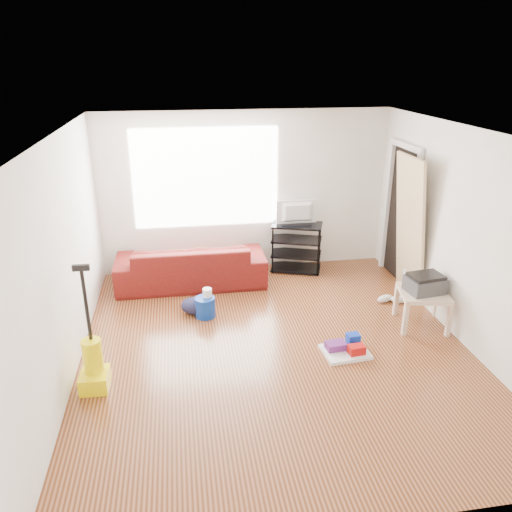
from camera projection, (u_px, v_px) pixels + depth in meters
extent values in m
cube|color=#4C230E|center=(275.00, 347.00, 5.95)|extent=(4.50, 5.00, 0.01)
cube|color=white|center=(278.00, 133.00, 5.02)|extent=(4.50, 5.00, 0.01)
cube|color=silver|center=(245.00, 192.00, 7.78)|extent=(4.50, 0.01, 2.50)
cube|color=silver|center=(352.00, 387.00, 3.19)|extent=(4.50, 0.01, 2.50)
cube|color=silver|center=(63.00, 261.00, 5.15)|extent=(0.01, 5.00, 2.50)
cube|color=silver|center=(465.00, 238.00, 5.81)|extent=(0.01, 5.00, 2.50)
cube|color=white|center=(206.00, 178.00, 7.58)|extent=(2.20, 0.01, 1.50)
cube|color=white|center=(412.00, 225.00, 7.05)|extent=(0.06, 0.08, 2.00)
cube|color=white|center=(387.00, 208.00, 7.87)|extent=(0.06, 0.08, 2.00)
cube|color=white|center=(407.00, 146.00, 7.07)|extent=(0.06, 0.98, 0.08)
cube|color=black|center=(401.00, 216.00, 7.46)|extent=(0.01, 0.86, 1.98)
imported|color=#55090D|center=(192.00, 284.00, 7.60)|extent=(2.21, 0.86, 0.65)
cube|color=black|center=(296.00, 268.00, 8.09)|extent=(0.88, 0.67, 0.03)
cube|color=black|center=(296.00, 254.00, 7.99)|extent=(0.88, 0.67, 0.03)
cube|color=black|center=(297.00, 240.00, 7.90)|extent=(0.88, 0.67, 0.03)
cube|color=black|center=(297.00, 225.00, 7.81)|extent=(0.88, 0.67, 0.03)
cylinder|color=black|center=(273.00, 250.00, 7.84)|extent=(0.03, 0.03, 0.78)
cylinder|color=black|center=(276.00, 242.00, 8.19)|extent=(0.03, 0.03, 0.78)
cylinder|color=black|center=(318.00, 253.00, 7.72)|extent=(0.03, 0.03, 0.78)
cylinder|color=black|center=(320.00, 245.00, 8.07)|extent=(0.03, 0.03, 0.78)
imported|color=black|center=(298.00, 213.00, 7.74)|extent=(0.64, 0.08, 0.37)
cube|color=beige|center=(424.00, 293.00, 6.27)|extent=(0.69, 0.69, 0.05)
cube|color=beige|center=(405.00, 320.00, 6.13)|extent=(0.05, 0.05, 0.42)
cube|color=beige|center=(396.00, 300.00, 6.62)|extent=(0.05, 0.05, 0.42)
cube|color=beige|center=(449.00, 321.00, 6.10)|extent=(0.05, 0.05, 0.42)
cube|color=beige|center=(437.00, 301.00, 6.59)|extent=(0.05, 0.05, 0.42)
cube|color=#363638|center=(425.00, 285.00, 6.23)|extent=(0.49, 0.39, 0.19)
cube|color=black|center=(426.00, 276.00, 6.18)|extent=(0.44, 0.35, 0.04)
cylinder|color=#0C3296|center=(206.00, 316.00, 6.65)|extent=(0.28, 0.28, 0.27)
cylinder|color=white|center=(208.00, 302.00, 6.62)|extent=(0.12, 0.12, 0.11)
cube|color=white|center=(345.00, 352.00, 5.81)|extent=(0.55, 0.46, 0.04)
cube|color=#A80E0C|center=(357.00, 350.00, 5.72)|extent=(0.20, 0.14, 0.10)
cube|color=#591F66|center=(336.00, 346.00, 5.82)|extent=(0.24, 0.19, 0.08)
cube|color=#0D2CA2|center=(353.00, 339.00, 5.89)|extent=(0.16, 0.14, 0.14)
ellipsoid|color=#121334|center=(196.00, 313.00, 6.73)|extent=(0.48, 0.44, 0.22)
ellipsoid|color=silver|center=(385.00, 299.00, 7.02)|extent=(0.28, 0.20, 0.10)
ellipsoid|color=silver|center=(399.00, 299.00, 6.99)|extent=(0.28, 0.17, 0.10)
cube|color=#F8E303|center=(95.00, 380.00, 5.18)|extent=(0.29, 0.33, 0.18)
cylinder|color=#F8E303|center=(93.00, 355.00, 5.13)|extent=(0.20, 0.20, 0.36)
cylinder|color=black|center=(86.00, 306.00, 4.95)|extent=(0.04, 0.04, 0.76)
cube|color=black|center=(81.00, 268.00, 4.80)|extent=(0.16, 0.05, 0.06)
cube|color=tan|center=(402.00, 293.00, 7.31)|extent=(0.25, 0.80, 2.01)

